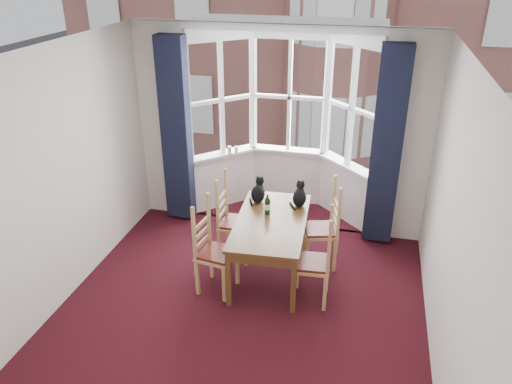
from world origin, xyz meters
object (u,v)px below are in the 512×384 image
(cat_left, at_px, (258,192))
(cat_right, at_px, (300,196))
(chair_left_near, at_px, (210,253))
(chair_left_far, at_px, (229,223))
(dining_table, at_px, (271,226))
(wine_bottle, at_px, (267,205))
(candle_short, at_px, (236,150))
(chair_right_far, at_px, (327,231))
(candle_tall, at_px, (229,150))
(chair_right_near, at_px, (320,265))

(cat_left, distance_m, cat_right, 0.53)
(chair_left_near, distance_m, chair_left_far, 0.73)
(dining_table, distance_m, chair_left_far, 0.68)
(dining_table, xyz_separation_m, wine_bottle, (-0.08, 0.14, 0.20))
(cat_right, height_order, candle_short, cat_right)
(chair_left_near, height_order, chair_left_far, same)
(wine_bottle, bearing_deg, chair_right_far, 16.86)
(chair_left_far, xyz_separation_m, candle_tall, (-0.38, 1.36, 0.46))
(dining_table, relative_size, chair_right_near, 1.71)
(cat_right, bearing_deg, chair_right_far, -14.83)
(cat_left, bearing_deg, chair_left_far, -150.57)
(chair_left_near, height_order, cat_right, cat_right)
(dining_table, distance_m, candle_tall, 1.91)
(chair_left_far, relative_size, cat_left, 2.74)
(wine_bottle, xyz_separation_m, candle_tall, (-0.90, 1.47, 0.08))
(chair_left_near, distance_m, candle_short, 2.18)
(candle_tall, bearing_deg, chair_left_far, -74.17)
(chair_left_far, relative_size, wine_bottle, 3.35)
(chair_right_far, xyz_separation_m, candle_tall, (-1.62, 1.25, 0.46))
(dining_table, bearing_deg, chair_left_far, 156.46)
(chair_right_far, distance_m, candle_tall, 2.10)
(dining_table, xyz_separation_m, chair_left_far, (-0.60, 0.26, -0.18))
(chair_left_near, height_order, chair_right_far, same)
(chair_left_near, height_order, candle_short, candle_short)
(chair_right_far, height_order, cat_right, cat_right)
(chair_left_near, height_order, cat_left, cat_left)
(chair_left_far, bearing_deg, candle_tall, 105.83)
(dining_table, relative_size, cat_right, 4.77)
(chair_right_near, bearing_deg, cat_left, 136.64)
(dining_table, height_order, chair_left_far, chair_left_far)
(candle_tall, bearing_deg, dining_table, -58.71)
(chair_left_near, distance_m, cat_left, 1.05)
(candle_tall, bearing_deg, chair_right_near, -51.22)
(dining_table, bearing_deg, candle_short, 118.22)
(chair_left_far, xyz_separation_m, candle_short, (-0.29, 1.39, 0.45))
(candle_short, bearing_deg, wine_bottle, -61.78)
(chair_right_far, bearing_deg, cat_left, 174.51)
(cat_left, bearing_deg, wine_bottle, -58.63)
(chair_left_far, xyz_separation_m, chair_right_far, (1.24, 0.10, 0.00))
(cat_right, bearing_deg, cat_left, -178.53)
(chair_right_near, height_order, candle_short, candle_short)
(chair_left_far, distance_m, chair_right_near, 1.41)
(chair_left_near, height_order, wine_bottle, wine_bottle)
(chair_right_near, distance_m, cat_right, 1.02)
(chair_left_far, relative_size, candle_short, 8.28)
(chair_right_near, xyz_separation_m, cat_right, (-0.38, 0.87, 0.38))
(dining_table, distance_m, cat_left, 0.56)
(chair_right_near, bearing_deg, dining_table, 147.72)
(chair_right_far, bearing_deg, chair_left_far, -175.30)
(dining_table, height_order, chair_left_near, chair_left_near)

